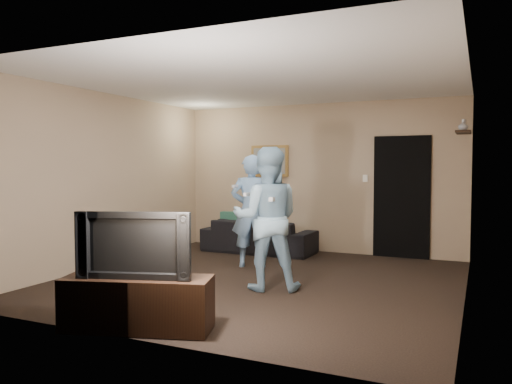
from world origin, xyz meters
The scene contains 19 objects.
ground centered at (0.00, 0.00, 0.00)m, with size 5.00×5.00×0.00m, color black.
ceiling centered at (0.00, 0.00, 2.60)m, with size 5.00×5.00×0.04m, color silver.
wall_back centered at (0.00, 2.50, 1.30)m, with size 5.00×0.04×2.60m, color tan.
wall_front centered at (0.00, -2.50, 1.30)m, with size 5.00×0.04×2.60m, color tan.
wall_left centered at (-2.50, 0.00, 1.30)m, with size 0.04×5.00×2.60m, color tan.
wall_right centered at (2.50, 0.00, 1.30)m, with size 0.04×5.00×2.60m, color tan.
sofa centered at (-0.89, 1.96, 0.29)m, with size 1.96×0.77×0.57m, color black.
throw_pillow centered at (-1.41, 1.96, 0.48)m, with size 0.42×0.13×0.42m, color #1B5141.
painting_frame centered at (-0.90, 2.48, 1.60)m, with size 0.72×0.05×0.57m, color olive.
painting_canvas centered at (-0.90, 2.45, 1.60)m, with size 0.62×0.01×0.47m, color slate.
doorway centered at (1.45, 2.47, 1.00)m, with size 0.90×0.06×2.00m, color black.
light_switch centered at (0.85, 2.48, 1.30)m, with size 0.08×0.02×0.12m, color silver.
wall_shelf centered at (2.39, 1.80, 1.99)m, with size 0.20×0.60×0.03m, color black.
shelf_vase centered at (2.39, 1.64, 2.07)m, with size 0.13×0.13×0.14m, color #ADADB2.
shelf_figurine centered at (2.39, 1.93, 2.09)m, with size 0.06×0.06×0.18m, color silver.
tv_console centered at (-0.21, -2.29, 0.25)m, with size 1.36×0.44×0.49m, color black.
television centered at (-0.21, -2.29, 0.80)m, with size 1.06×0.14×0.61m, color black.
wii_player_left centered at (-0.48, 0.77, 0.84)m, with size 0.72×0.60×1.67m.
wii_player_right centered at (0.27, -0.39, 0.87)m, with size 1.03×0.92×1.74m.
Camera 1 is at (2.65, -5.95, 1.51)m, focal length 35.00 mm.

